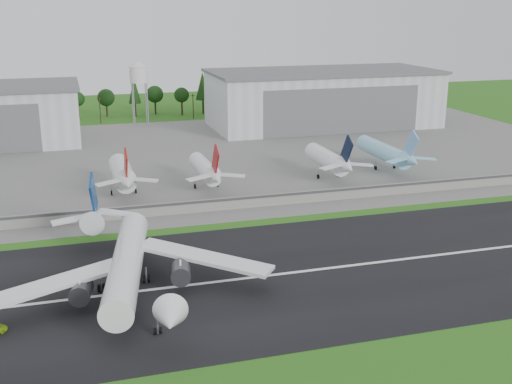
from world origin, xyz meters
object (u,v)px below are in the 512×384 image
object	(u,v)px
parked_jet_red_a	(123,175)
parked_jet_skyblue	(388,153)
parked_jet_red_b	(207,170)
parked_jet_navy	(331,160)
main_airliner	(128,270)

from	to	relation	value
parked_jet_red_a	parked_jet_skyblue	size ratio (longest dim) A/B	0.84
parked_jet_red_a	parked_jet_red_b	world-z (taller)	parked_jet_red_a
parked_jet_red_b	parked_jet_navy	distance (m)	39.89
parked_jet_navy	parked_jet_skyblue	bearing A→B (deg)	12.41
parked_jet_navy	parked_jet_skyblue	distance (m)	23.19
parked_jet_skyblue	main_airliner	bearing A→B (deg)	-142.11
parked_jet_red_a	parked_jet_navy	xyz separation A→B (m)	(64.55, -0.03, -0.19)
parked_jet_red_a	parked_jet_navy	size ratio (longest dim) A/B	1.00
parked_jet_navy	main_airliner	bearing A→B (deg)	-136.19
parked_jet_red_a	parked_jet_navy	distance (m)	64.55
parked_jet_skyblue	parked_jet_navy	bearing A→B (deg)	-167.59
parked_jet_red_b	parked_jet_navy	world-z (taller)	parked_jet_navy
parked_jet_navy	parked_jet_red_b	bearing A→B (deg)	-179.92
main_airliner	parked_jet_navy	world-z (taller)	main_airliner
parked_jet_red_a	main_airliner	bearing A→B (deg)	-94.51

